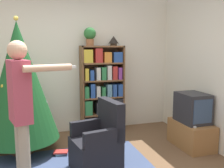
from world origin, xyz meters
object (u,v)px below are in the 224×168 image
Objects in this scene: armchair at (98,146)px; standing_person at (21,107)px; christmas_tree at (19,82)px; table_lamp at (114,40)px; bookshelf at (103,90)px; potted_plant at (90,35)px; television at (193,108)px.

standing_person is at bearing -77.92° from armchair.
armchair is 0.55× the size of standing_person.
table_lamp is (1.66, 0.60, 0.64)m from christmas_tree.
table_lamp reaches higher than standing_person.
standing_person is (0.07, -1.25, -0.10)m from christmas_tree.
armchair is at bearing -114.90° from table_lamp.
bookshelf is 8.18× the size of table_lamp.
standing_person is at bearing -121.63° from potted_plant.
bookshelf reaches higher than armchair.
potted_plant is at bearing 178.18° from bookshelf.
potted_plant is at bearing 160.80° from armchair.
bookshelf is at bearing 128.61° from standing_person.
table_lamp is (0.45, 0.00, -0.09)m from potted_plant.
bookshelf is 1.62m from armchair.
table_lamp reaches higher than armchair.
table_lamp reaches higher than bookshelf.
table_lamp is at bearing 19.71° from christmas_tree.
television is at bearing 89.94° from standing_person.
bookshelf is 1.05m from potted_plant.
bookshelf is at bearing 134.70° from television.
armchair is (-1.64, -0.29, -0.33)m from television.
christmas_tree is at bearing 167.26° from television.
potted_plant is 1.64× the size of table_lamp.
television is at bearing 89.91° from armchair.
christmas_tree is (-1.45, -0.59, 0.29)m from bookshelf.
bookshelf is 1.59m from christmas_tree.
armchair is 2.80× the size of potted_plant.
television is at bearing -51.31° from table_lamp.
potted_plant is (1.21, 0.60, 0.73)m from christmas_tree.
potted_plant reaches higher than television.
potted_plant is (0.23, 1.48, 1.50)m from armchair.
television is 1.58× the size of potted_plant.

